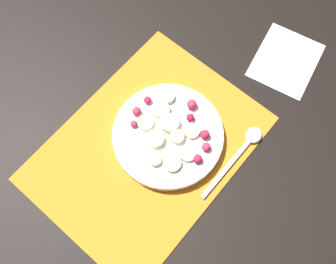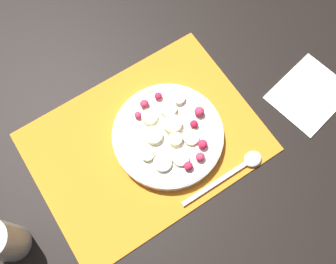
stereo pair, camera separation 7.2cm
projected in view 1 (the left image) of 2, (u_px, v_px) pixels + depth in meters
name	position (u px, v px, depth m)	size (l,w,h in m)	color
ground_plane	(148.00, 148.00, 0.75)	(3.00, 3.00, 0.00)	black
placemat	(148.00, 148.00, 0.75)	(0.45, 0.33, 0.01)	orange
fruit_bowl	(168.00, 135.00, 0.74)	(0.22, 0.22, 0.04)	white
spoon	(244.00, 147.00, 0.74)	(0.18, 0.03, 0.01)	#B2B2B7
napkin	(286.00, 60.00, 0.82)	(0.18, 0.15, 0.01)	white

